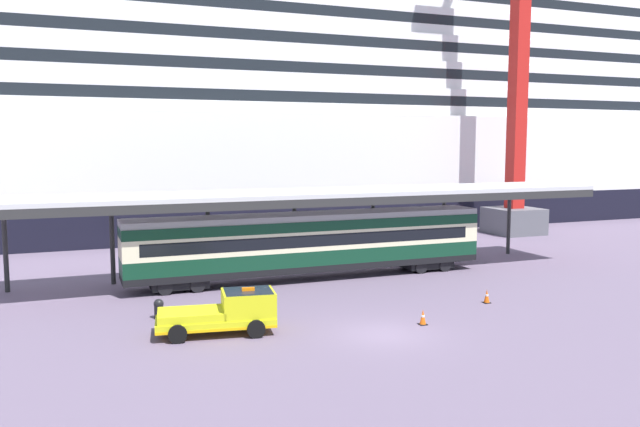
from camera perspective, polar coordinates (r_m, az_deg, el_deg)
The scene contains 9 objects.
ground_plane at distance 29.02m, azimuth 5.65°, elevation -10.63°, with size 400.00×400.00×0.00m, color slate.
cruise_ship at distance 70.69m, azimuth -4.97°, elevation 10.00°, with size 131.63×28.27×38.59m.
platform_canopy at distance 39.88m, azimuth -1.10°, elevation 1.62°, with size 40.31×5.76×5.45m.
train_carriage at distance 39.80m, azimuth -0.87°, elevation -2.56°, with size 22.62×2.81×4.11m.
service_truck at distance 29.10m, azimuth -8.22°, elevation -8.59°, with size 5.44×2.84×2.02m.
traffic_cone_near at distance 35.32m, azimuth 14.58°, elevation -7.12°, with size 0.36×0.36×0.74m.
traffic_cone_mid at distance 30.62m, azimuth 9.12°, elevation -9.08°, with size 0.36×0.36×0.72m.
dockside_crane at distance 63.33m, azimuth 17.82°, elevation 15.35°, with size 13.57×4.40×61.72m.
quay_bollard at distance 32.20m, azimuth -14.12°, elevation -8.13°, with size 0.48×0.48×0.96m.
Camera 1 is at (-12.74, -24.67, 8.43)m, focal length 36.06 mm.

